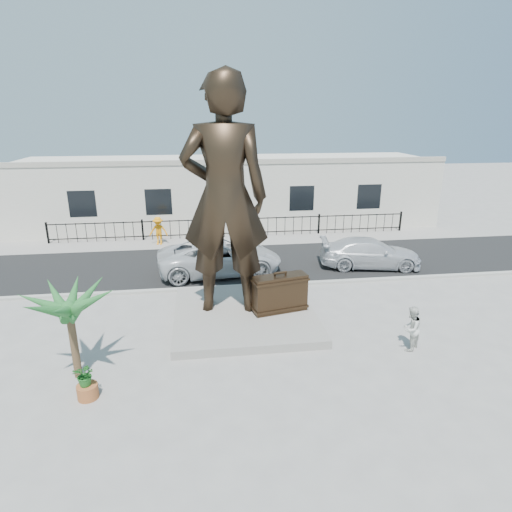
# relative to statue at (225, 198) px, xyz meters

# --- Properties ---
(ground) EXTENTS (100.00, 100.00, 0.00)m
(ground) POSITION_rel_statue_xyz_m (1.13, -1.95, -4.54)
(ground) COLOR #9E9991
(ground) RESTS_ON ground
(street) EXTENTS (40.00, 7.00, 0.01)m
(street) POSITION_rel_statue_xyz_m (1.13, 6.05, -4.53)
(street) COLOR black
(street) RESTS_ON ground
(curb) EXTENTS (40.00, 0.25, 0.12)m
(curb) POSITION_rel_statue_xyz_m (1.13, 2.55, -4.48)
(curb) COLOR #A5A399
(curb) RESTS_ON ground
(far_sidewalk) EXTENTS (40.00, 2.50, 0.02)m
(far_sidewalk) POSITION_rel_statue_xyz_m (1.13, 10.05, -4.53)
(far_sidewalk) COLOR #9E9991
(far_sidewalk) RESTS_ON ground
(plinth) EXTENTS (5.20, 5.20, 0.30)m
(plinth) POSITION_rel_statue_xyz_m (0.63, -0.45, -4.39)
(plinth) COLOR gray
(plinth) RESTS_ON ground
(fence) EXTENTS (22.00, 0.10, 1.20)m
(fence) POSITION_rel_statue_xyz_m (1.13, 10.85, -3.94)
(fence) COLOR black
(fence) RESTS_ON ground
(building) EXTENTS (28.00, 7.00, 4.40)m
(building) POSITION_rel_statue_xyz_m (1.13, 15.05, -2.34)
(building) COLOR silver
(building) RESTS_ON ground
(statue) EXTENTS (3.28, 2.33, 8.47)m
(statue) POSITION_rel_statue_xyz_m (0.00, 0.00, 0.00)
(statue) COLOR black
(statue) RESTS_ON plinth
(suitcase) EXTENTS (2.09, 1.06, 1.41)m
(suitcase) POSITION_rel_statue_xyz_m (1.94, -0.57, -3.53)
(suitcase) COLOR #302114
(suitcase) RESTS_ON plinth
(tourist) EXTENTS (0.93, 0.91, 1.50)m
(tourist) POSITION_rel_statue_xyz_m (5.73, -3.36, -3.78)
(tourist) COLOR silver
(tourist) RESTS_ON ground
(car_white) EXTENTS (6.10, 3.25, 1.63)m
(car_white) POSITION_rel_statue_xyz_m (-0.02, 4.52, -3.71)
(car_white) COLOR silver
(car_white) RESTS_ON street
(car_silver) EXTENTS (5.21, 2.82, 1.44)m
(car_silver) POSITION_rel_statue_xyz_m (7.49, 4.45, -3.81)
(car_silver) COLOR silver
(car_silver) RESTS_ON street
(worker) EXTENTS (1.14, 0.76, 1.65)m
(worker) POSITION_rel_statue_xyz_m (-3.33, 9.77, -3.69)
(worker) COLOR orange
(worker) RESTS_ON far_sidewalk
(palm_tree) EXTENTS (1.80, 1.80, 3.20)m
(palm_tree) POSITION_rel_statue_xyz_m (-4.62, -3.52, -4.54)
(palm_tree) COLOR #225D27
(palm_tree) RESTS_ON ground
(planter) EXTENTS (0.56, 0.56, 0.40)m
(planter) POSITION_rel_statue_xyz_m (-4.10, -4.61, -4.34)
(planter) COLOR #9D5429
(planter) RESTS_ON ground
(shrub) EXTENTS (0.70, 0.65, 0.64)m
(shrub) POSITION_rel_statue_xyz_m (-4.10, -4.61, -3.82)
(shrub) COLOR #1F6120
(shrub) RESTS_ON planter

